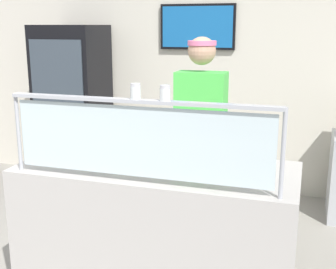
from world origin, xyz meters
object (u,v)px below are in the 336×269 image
object	(u,v)px
pepper_flake_shaker	(165,94)
parmesan_shaker	(136,92)
drink_fridge	(73,108)
pizza_server	(155,159)
pizza_tray	(162,162)
worker_figure	(201,136)

from	to	relation	value
pepper_flake_shaker	parmesan_shaker	bearing A→B (deg)	-180.00
pepper_flake_shaker	drink_fridge	bearing A→B (deg)	129.72
pizza_server	pepper_flake_shaker	xyz separation A→B (m)	(0.18, -0.35, 0.49)
pepper_flake_shaker	pizza_server	bearing A→B (deg)	117.55
pizza_tray	parmesan_shaker	world-z (taller)	parmesan_shaker
parmesan_shaker	drink_fridge	size ratio (longest dim) A/B	0.05
worker_figure	drink_fridge	distance (m)	2.15
pepper_flake_shaker	drink_fridge	size ratio (longest dim) A/B	0.05
pizza_tray	pizza_server	xyz separation A→B (m)	(-0.04, -0.02, 0.02)
pizza_tray	pizza_server	size ratio (longest dim) A/B	1.49
parmesan_shaker	drink_fridge	bearing A→B (deg)	126.95
pizza_server	worker_figure	distance (m)	0.66
pizza_server	worker_figure	world-z (taller)	worker_figure
pizza_server	worker_figure	size ratio (longest dim) A/B	0.16
worker_figure	drink_fridge	xyz separation A→B (m)	(-1.79, 1.19, -0.08)
pizza_server	worker_figure	xyz separation A→B (m)	(0.15, 0.65, 0.02)
pizza_server	pepper_flake_shaker	world-z (taller)	pepper_flake_shaker
parmesan_shaker	drink_fridge	xyz separation A→B (m)	(-1.65, 2.19, -0.56)
worker_figure	drink_fridge	world-z (taller)	drink_fridge
pizza_server	drink_fridge	bearing A→B (deg)	146.92
parmesan_shaker	pizza_server	bearing A→B (deg)	91.81
parmesan_shaker	drink_fridge	distance (m)	2.79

